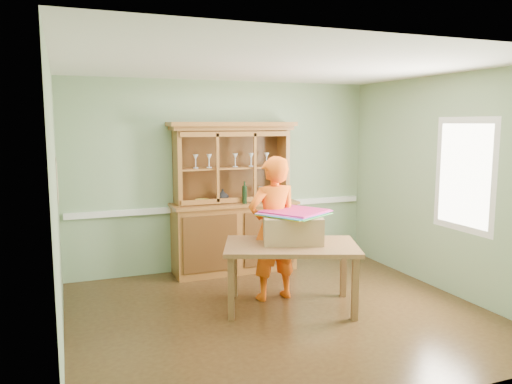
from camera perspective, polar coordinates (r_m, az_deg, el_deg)
name	(u,v)px	position (r m, az deg, el deg)	size (l,w,h in m)	color
floor	(280,314)	(5.72, 2.75, -13.72)	(4.50, 4.50, 0.00)	#483117
ceiling	(282,65)	(5.35, 2.95, 14.24)	(4.50, 4.50, 0.00)	white
wall_back	(224,176)	(7.23, -3.63, 1.87)	(4.50, 4.50, 0.00)	gray
wall_left	(56,206)	(4.92, -21.87, -1.54)	(4.00, 4.00, 0.00)	gray
wall_right	(447,185)	(6.61, 20.95, 0.80)	(4.00, 4.00, 0.00)	gray
wall_front	(396,231)	(3.67, 15.73, -4.32)	(4.50, 4.50, 0.00)	gray
chair_rail	(225,207)	(7.27, -3.54, -1.67)	(4.41, 0.05, 0.08)	white
framed_map	(58,181)	(5.19, -21.73, 1.17)	(0.03, 0.60, 0.46)	#372016
window_panel	(464,175)	(6.37, 22.68, 1.81)	(0.03, 0.96, 1.36)	white
china_hutch	(234,219)	(7.11, -2.57, -3.14)	(1.80, 0.60, 2.12)	#925F27
dining_table	(291,252)	(5.71, 4.03, -6.83)	(1.71, 1.38, 0.74)	brown
cardboard_box	(292,229)	(5.77, 4.15, -4.21)	(0.66, 0.53, 0.31)	#A17953
kite_stack	(293,212)	(5.79, 4.28, -2.35)	(0.85, 0.85, 0.05)	#F5F41F
person	(273,229)	(5.95, 1.95, -4.20)	(0.63, 0.41, 1.72)	#FF5D10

